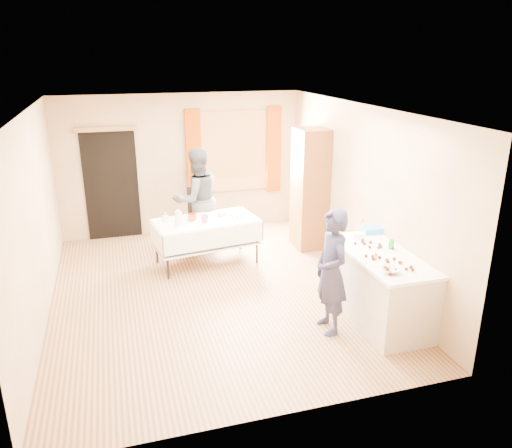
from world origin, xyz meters
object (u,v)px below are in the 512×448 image
object	(u,v)px
counter	(379,287)
chair	(198,225)
woman	(197,199)
girl	(331,272)
cabinet	(310,189)
party_table	(206,237)

from	to	relation	value
counter	chair	world-z (taller)	chair
counter	woman	bearing A→B (deg)	120.12
girl	cabinet	bearing A→B (deg)	162.56
party_table	chair	bearing A→B (deg)	79.26
counter	cabinet	bearing A→B (deg)	87.84
cabinet	party_table	world-z (taller)	cabinet
woman	party_table	bearing A→B (deg)	75.12
cabinet	counter	xyz separation A→B (m)	(-0.10, -2.66, -0.59)
cabinet	party_table	size ratio (longest dim) A/B	1.19
cabinet	counter	world-z (taller)	cabinet
cabinet	girl	bearing A→B (deg)	-106.79
cabinet	chair	size ratio (longest dim) A/B	2.13
party_table	chair	size ratio (longest dim) A/B	1.79
party_table	cabinet	bearing A→B (deg)	-0.83
counter	party_table	xyz separation A→B (m)	(-1.79, 2.40, -0.01)
woman	cabinet	bearing A→B (deg)	151.08
chair	woman	world-z (taller)	woman
chair	girl	distance (m)	3.71
girl	woman	xyz separation A→B (m)	(-1.07, 3.18, 0.11)
counter	party_table	size ratio (longest dim) A/B	0.95
party_table	girl	size ratio (longest dim) A/B	1.12
girl	counter	bearing A→B (deg)	95.56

